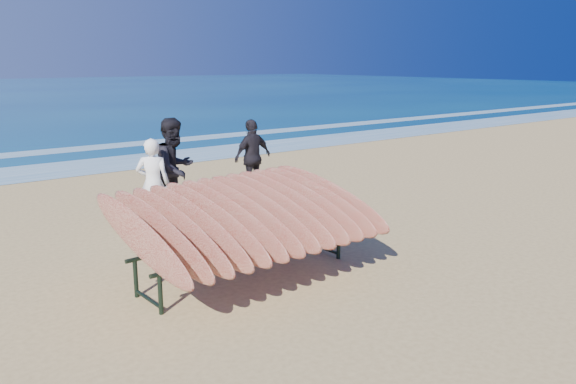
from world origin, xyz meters
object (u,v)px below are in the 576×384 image
(person_white, at_px, (153,183))
(person_dark_b, at_px, (253,157))
(person_dark_a, at_px, (175,169))
(surfboard_rack, at_px, (245,215))

(person_white, distance_m, person_dark_b, 3.07)
(person_white, bearing_deg, person_dark_a, -118.10)
(person_white, xyz_separation_m, person_dark_b, (2.86, 1.11, 0.04))
(person_dark_a, relative_size, person_dark_b, 1.14)
(person_dark_a, height_order, person_dark_b, person_dark_a)
(person_dark_b, bearing_deg, surfboard_rack, 48.52)
(person_white, bearing_deg, surfboard_rack, 123.26)
(surfboard_rack, height_order, person_dark_a, person_dark_a)
(surfboard_rack, bearing_deg, person_white, 87.08)
(surfboard_rack, distance_m, person_dark_a, 3.37)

